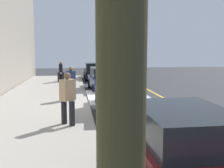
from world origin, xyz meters
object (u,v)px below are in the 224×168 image
object	(u,v)px
pedestrian_navy_coat	(71,82)
pedestrian_tan_coat	(68,97)
parked_car_navy	(104,79)
parked_car_black	(95,71)
rolling_suitcase	(61,78)
parked_car_maroon	(187,151)
pedestrian_black_coat	(61,71)
parked_car_white	(120,95)

from	to	relation	value
pedestrian_navy_coat	pedestrian_tan_coat	bearing A→B (deg)	-0.72
parked_car_navy	parked_car_black	bearing A→B (deg)	-179.19
parked_car_navy	rolling_suitcase	size ratio (longest dim) A/B	4.85
parked_car_navy	pedestrian_navy_coat	distance (m)	4.23
parked_car_maroon	pedestrian_tan_coat	world-z (taller)	pedestrian_tan_coat
parked_car_black	pedestrian_black_coat	world-z (taller)	pedestrian_black_coat
pedestrian_black_coat	rolling_suitcase	size ratio (longest dim) A/B	1.75
parked_car_maroon	pedestrian_tan_coat	distance (m)	4.78
pedestrian_navy_coat	pedestrian_black_coat	bearing A→B (deg)	-173.74
parked_car_navy	parked_car_maroon	bearing A→B (deg)	0.27
parked_car_white	parked_car_maroon	distance (m)	6.18
parked_car_white	parked_car_maroon	world-z (taller)	same
parked_car_black	parked_car_maroon	world-z (taller)	same
parked_car_white	pedestrian_navy_coat	size ratio (longest dim) A/B	2.61
pedestrian_tan_coat	rolling_suitcase	world-z (taller)	pedestrian_tan_coat
rolling_suitcase	parked_car_navy	bearing A→B (deg)	32.69
pedestrian_tan_coat	parked_car_white	bearing A→B (deg)	133.20
parked_car_black	rolling_suitcase	size ratio (longest dim) A/B	4.77
parked_car_black	pedestrian_tan_coat	bearing A→B (deg)	-7.86
parked_car_navy	parked_car_white	xyz separation A→B (m)	(6.26, -0.09, -0.00)
pedestrian_tan_coat	pedestrian_black_coat	size ratio (longest dim) A/B	1.06
parked_car_navy	parked_car_white	world-z (taller)	same
parked_car_maroon	pedestrian_tan_coat	xyz separation A→B (m)	(-4.23, -2.22, 0.31)
parked_car_maroon	pedestrian_black_coat	bearing A→B (deg)	-169.71
parked_car_white	pedestrian_tan_coat	size ratio (longest dim) A/B	2.50
pedestrian_tan_coat	parked_car_maroon	bearing A→B (deg)	27.66
parked_car_black	rolling_suitcase	world-z (taller)	parked_car_black
parked_car_black	parked_car_white	bearing A→B (deg)	0.04
pedestrian_black_coat	parked_car_maroon	bearing A→B (deg)	10.29
parked_car_black	parked_car_white	size ratio (longest dim) A/B	1.03
parked_car_black	rolling_suitcase	xyz separation A→B (m)	(2.03, -2.92, -0.32)
pedestrian_tan_coat	rolling_suitcase	xyz separation A→B (m)	(-12.91, -0.86, -0.63)
parked_car_black	parked_car_white	world-z (taller)	same
parked_car_black	pedestrian_navy_coat	bearing A→B (deg)	-10.92
parked_car_maroon	pedestrian_black_coat	xyz separation A→B (m)	(-16.69, -3.03, 0.26)
pedestrian_black_coat	pedestrian_tan_coat	bearing A→B (deg)	3.73
pedestrian_tan_coat	pedestrian_navy_coat	xyz separation A→B (m)	(-4.54, 0.06, -0.04)
parked_car_black	pedestrian_tan_coat	distance (m)	15.08
pedestrian_tan_coat	pedestrian_navy_coat	distance (m)	4.54
pedestrian_black_coat	pedestrian_navy_coat	distance (m)	7.97
rolling_suitcase	parked_car_black	bearing A→B (deg)	124.79
parked_car_white	pedestrian_black_coat	world-z (taller)	pedestrian_black_coat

